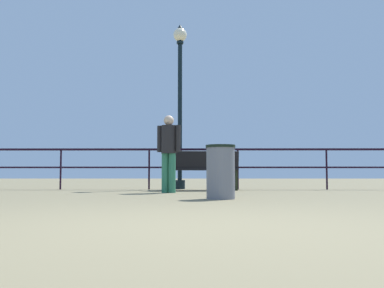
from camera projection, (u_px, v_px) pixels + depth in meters
name	position (u px, v px, depth m)	size (l,w,h in m)	color
ground_plane	(190.00, 227.00, 3.12)	(60.00, 60.00, 0.00)	#786E4F
pier_railing	(193.00, 159.00, 10.49)	(23.55, 0.05, 0.99)	black
bench_near_left	(200.00, 168.00, 9.84)	(1.75, 0.80, 0.88)	black
lamppost_center	(180.00, 88.00, 10.88)	(0.34, 0.34, 4.15)	black
person_by_bench	(169.00, 148.00, 8.71)	(0.48, 0.30, 1.55)	#2E7352
trash_bin	(221.00, 172.00, 6.56)	(0.45, 0.45, 0.81)	slate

